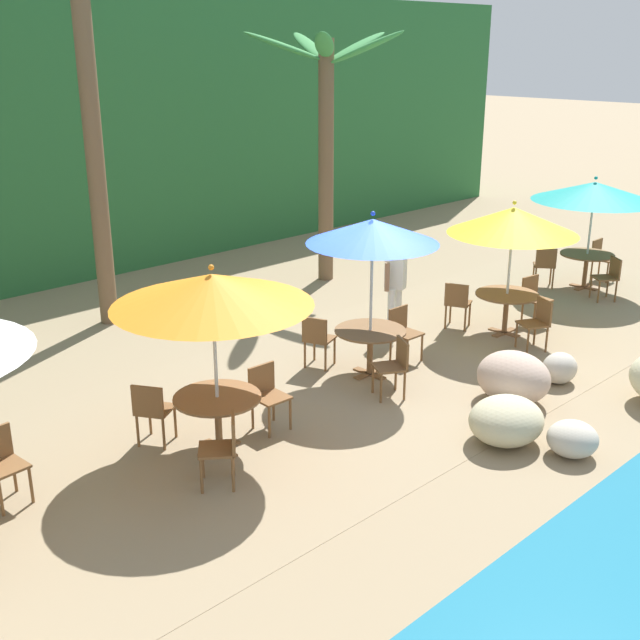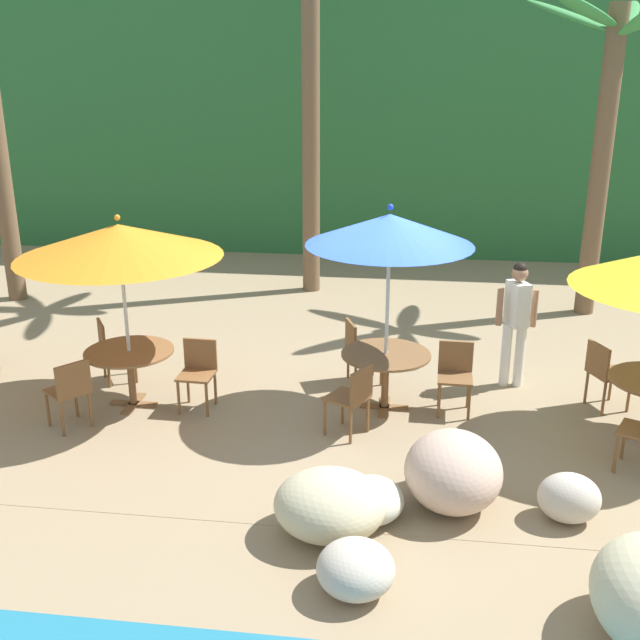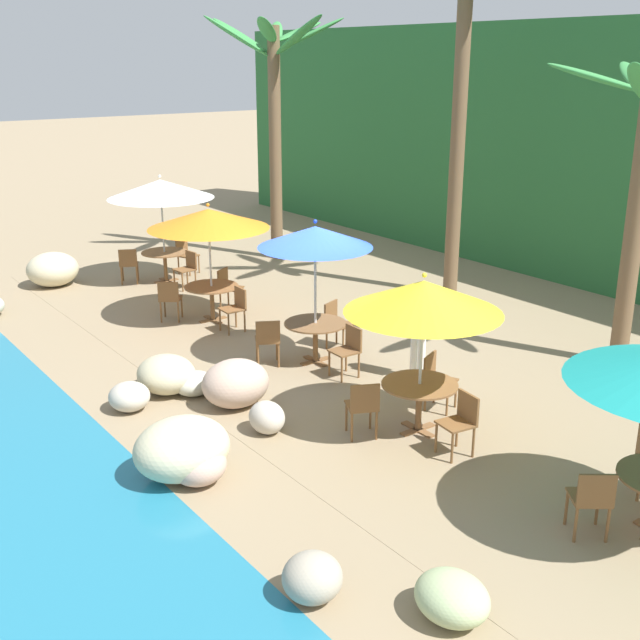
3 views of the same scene
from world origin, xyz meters
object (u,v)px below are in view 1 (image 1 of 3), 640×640
Objects in this scene: chair_yellow_left at (538,321)px; palm_tree_third at (327,116)px; dining_table_yellow at (507,300)px; palm_tree_second at (86,62)px; chair_white_seaward at (0,460)px; dining_table_teal at (587,260)px; chair_blue_seaward at (403,329)px; umbrella_orange at (212,290)px; chair_orange_seaward at (267,392)px; dining_table_blue at (370,338)px; chair_blue_left at (395,363)px; chair_teal_left at (609,275)px; waiter_in_white at (395,281)px; umbrella_blue at (373,231)px; chair_yellow_inland at (457,302)px; umbrella_yellow at (513,221)px; chair_orange_inland at (152,409)px; chair_yellow_seaward at (534,296)px; umbrella_teal at (594,191)px; chair_orange_left at (224,445)px; chair_teal_seaward at (601,256)px; chair_blue_inland at (317,338)px; dining_table_orange at (218,406)px; chair_teal_inland at (545,264)px.

chair_yellow_left is 0.17× the size of palm_tree_third.
palm_tree_second is at bearing 130.99° from dining_table_yellow.
dining_table_teal is (12.28, -0.41, 0.10)m from chair_white_seaward.
umbrella_orange is at bearing -174.50° from chair_blue_seaward.
chair_orange_seaward reaches higher than dining_table_blue.
chair_blue_left is 6.56m from chair_teal_left.
umbrella_blue is at bearing -150.63° from waiter_in_white.
dining_table_teal is (4.00, -0.34, 0.10)m from chair_yellow_inland.
umbrella_yellow is at bearing 176.42° from dining_table_yellow.
dining_table_blue is at bearing 172.43° from umbrella_yellow.
chair_orange_inland is 0.37× the size of umbrella_yellow.
umbrella_orange reaches higher than dining_table_blue.
umbrella_orange is 9.94m from dining_table_teal.
palm_tree_third is (5.56, 4.53, 2.95)m from chair_orange_seaward.
chair_yellow_seaward is 3.15m from umbrella_teal.
chair_blue_left is (3.28, 0.25, 0.00)m from chair_orange_left.
chair_yellow_seaward is at bearing 172.52° from chair_teal_left.
chair_orange_inland is 11.20m from chair_teal_seaward.
umbrella_teal is at bearing 9.05° from chair_yellow_seaward.
waiter_in_white is (-5.02, 0.93, -1.05)m from umbrella_teal.
dining_table_teal is at bearing 6.40° from chair_blue_left.
chair_orange_inland is at bearing 174.06° from chair_yellow_seaward.
umbrella_teal reaches higher than chair_blue_left.
dining_table_blue is 1.26× the size of chair_yellow_left.
palm_tree_third reaches higher than umbrella_blue.
chair_yellow_seaward is 2.76m from dining_table_teal.
palm_tree_third is (3.26, 4.27, 2.84)m from dining_table_blue.
chair_orange_inland is at bearing 92.97° from chair_orange_left.
dining_table_yellow is at bearing -60.66° from chair_yellow_inland.
palm_tree_third is (6.87, 5.31, 2.95)m from chair_orange_left.
umbrella_blue is at bearing -172.87° from chair_yellow_inland.
chair_blue_inland is 0.35× the size of umbrella_teal.
chair_blue_inland is at bearing 175.31° from chair_teal_seaward.
umbrella_orange is 1.43× the size of waiter_in_white.
chair_teal_seaward is at bearing 2.29° from umbrella_orange.
chair_blue_left is at bearing -173.47° from chair_teal_seaward.
dining_table_orange is 9.93m from umbrella_teal.
chair_white_seaward and chair_blue_seaward have the same top height.
chair_orange_left is at bearing -174.24° from umbrella_teal.
palm_tree_third reaches higher than chair_yellow_left.
palm_tree_second is (0.67, 5.28, 4.07)m from chair_orange_seaward.
chair_orange_left is at bearing -148.99° from chair_orange_seaward.
dining_table_teal is at bearing 1.60° from chair_orange_seaward.
dining_table_blue is at bearing 67.39° from chair_blue_left.
chair_blue_seaward is at bearing -2.99° from chair_white_seaward.
chair_yellow_inland is 4.85m from chair_teal_seaward.
chair_teal_left is (8.53, -0.48, 0.00)m from chair_orange_seaward.
dining_table_orange is 9.28m from chair_teal_inland.
dining_table_yellow is (6.77, -0.77, 0.10)m from chair_orange_inland.
umbrella_teal is at bearing -1.92° from chair_white_seaward.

